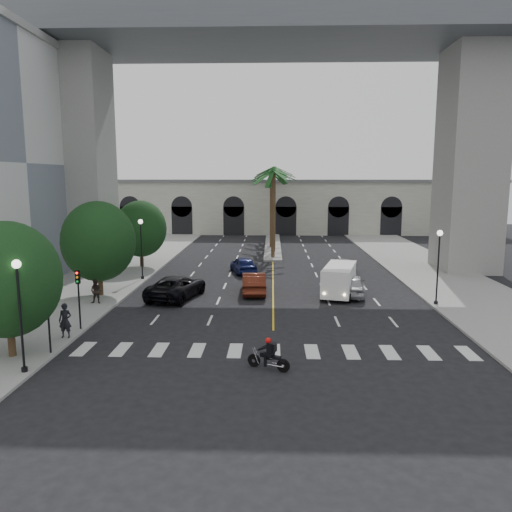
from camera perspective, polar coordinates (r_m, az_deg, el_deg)
The scene contains 29 objects.
ground at distance 27.82m, azimuth 2.00°, elevation -9.75°, with size 140.00×140.00×0.00m, color black.
sidewalk_left at distance 44.83m, azimuth -17.62°, elevation -2.81°, with size 8.00×100.00×0.15m, color gray.
sidewalk_right at distance 44.90m, azimuth 21.50°, elevation -3.00°, with size 8.00×100.00×0.15m, color gray.
median at distance 64.94m, azimuth 1.93°, elevation 1.22°, with size 2.00×24.00×0.20m, color gray.
pier_building at distance 81.47m, azimuth 1.93°, elevation 5.76°, with size 71.00×10.50×8.50m.
bridge at distance 49.39m, azimuth 6.30°, elevation 20.16°, with size 75.00×13.00×26.00m.
palm_a at distance 54.33m, azimuth 1.99°, elevation 9.20°, with size 3.20×3.20×10.30m.
palm_b at distance 58.33m, azimuth 2.08°, elevation 9.46°, with size 3.20×3.20×10.60m.
palm_c at distance 62.33m, azimuth 1.79°, elevation 9.01°, with size 3.20×3.20×10.10m.
palm_d at distance 66.33m, azimuth 2.10°, elevation 9.65°, with size 3.20×3.20×10.90m.
palm_e at distance 70.33m, azimuth 1.88°, elevation 9.24°, with size 3.20×3.20×10.40m.
palm_f at distance 74.33m, azimuth 2.12°, elevation 9.45°, with size 3.20×3.20×10.70m.
street_tree_near at distance 27.11m, azimuth -26.61°, elevation -2.42°, with size 5.20×5.20×6.89m.
street_tree_mid at distance 38.84m, azimuth -17.56°, elevation 1.61°, with size 5.44×5.44×7.21m.
street_tree_far at distance 50.28m, azimuth -13.04°, elevation 3.05°, with size 5.04×5.04×6.68m.
lamp_post_left_near at distance 24.81m, azimuth -25.40°, elevation -5.23°, with size 0.40×0.40×5.35m.
lamp_post_left_far at distance 44.19m, azimuth -12.98°, elevation 1.36°, with size 0.40×0.40×5.35m.
lamp_post_right at distance 36.66m, azimuth 20.12°, elevation -0.51°, with size 0.40×0.40×5.35m.
traffic_signal_near at distance 27.11m, azimuth -22.71°, elevation -5.44°, with size 0.25×0.18×3.65m.
traffic_signal_far at distance 30.69m, azimuth -19.63°, elevation -3.62°, with size 0.25×0.18×3.65m.
motorcycle_rider at distance 23.79m, azimuth 1.57°, elevation -11.28°, with size 2.00×1.00×1.55m.
car_a at distance 38.61m, azimuth 10.89°, elevation -3.27°, with size 1.96×4.87×1.66m, color #A7A7AC.
car_b at distance 38.65m, azimuth -0.26°, elevation -3.09°, with size 1.76×5.03×1.66m, color #511D10.
car_c at distance 37.62m, azimuth -9.06°, elevation -3.51°, with size 2.83×6.13×1.70m, color black.
car_d at distance 47.15m, azimuth 9.94°, elevation -1.14°, with size 2.02×4.97×1.44m, color #5A595E.
car_e at distance 46.75m, azimuth -1.46°, elevation -1.02°, with size 1.85×4.60×1.57m, color #10174D.
cargo_van at distance 38.23m, azimuth 9.48°, elevation -2.63°, with size 3.33×5.80×2.33m.
pedestrian_a at distance 29.66m, azimuth -20.97°, elevation -6.91°, with size 0.70×0.46×1.93m, color black.
pedestrian_b at distance 36.76m, azimuth -17.79°, elevation -3.88°, with size 0.84×0.65×1.73m, color black.
Camera 1 is at (-0.11, -26.33, 8.98)m, focal length 35.00 mm.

